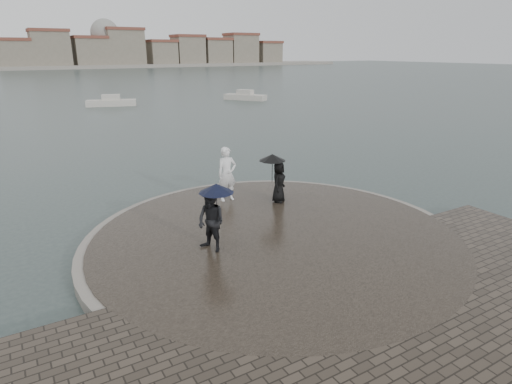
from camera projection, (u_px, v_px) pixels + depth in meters
ground at (349, 293)px, 11.32m from camera, size 400.00×400.00×0.00m
kerb_ring at (276, 240)px, 14.12m from camera, size 12.50×12.50×0.32m
quay_tip at (276, 239)px, 14.12m from camera, size 11.90×11.90×0.36m
statue at (227, 174)px, 16.95m from camera, size 0.82×0.56×2.17m
visitor_left at (212, 215)px, 12.62m from camera, size 1.28×1.18×2.04m
visitor_right at (277, 175)px, 16.74m from camera, size 1.25×1.07×1.95m
boats at (108, 107)px, 45.13m from camera, size 40.28×14.80×1.50m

